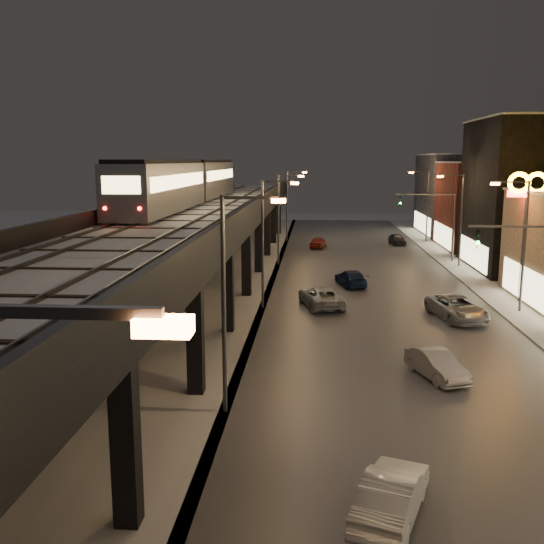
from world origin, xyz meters
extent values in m
cube|color=#46474D|center=(7.50, 35.00, 0.03)|extent=(17.00, 120.00, 0.06)
cube|color=#9FA1A8|center=(17.50, 35.00, 0.07)|extent=(4.00, 120.00, 0.14)
cube|color=#9FA1A8|center=(-6.00, 35.00, 0.03)|extent=(11.00, 120.00, 0.06)
cube|color=black|center=(-6.00, 32.00, 5.80)|extent=(9.00, 100.00, 1.00)
cube|color=black|center=(-2.30, 5.00, 2.65)|extent=(0.70, 0.70, 5.30)
cube|color=black|center=(-9.70, 15.00, 2.65)|extent=(0.70, 0.70, 5.30)
cube|color=black|center=(-2.30, 15.00, 2.65)|extent=(0.70, 0.70, 5.30)
cube|color=black|center=(-6.00, 15.00, 5.15)|extent=(8.00, 0.60, 0.50)
cube|color=black|center=(-9.70, 25.00, 2.65)|extent=(0.70, 0.70, 5.30)
cube|color=black|center=(-2.30, 25.00, 2.65)|extent=(0.70, 0.70, 5.30)
cube|color=black|center=(-6.00, 25.00, 5.15)|extent=(8.00, 0.60, 0.50)
cube|color=black|center=(-9.70, 35.00, 2.65)|extent=(0.70, 0.70, 5.30)
cube|color=black|center=(-2.30, 35.00, 2.65)|extent=(0.70, 0.70, 5.30)
cube|color=black|center=(-6.00, 35.00, 5.15)|extent=(8.00, 0.60, 0.50)
cube|color=black|center=(-9.70, 45.00, 2.65)|extent=(0.70, 0.70, 5.30)
cube|color=black|center=(-2.30, 45.00, 2.65)|extent=(0.70, 0.70, 5.30)
cube|color=black|center=(-6.00, 45.00, 5.15)|extent=(8.00, 0.60, 0.50)
cube|color=black|center=(-9.70, 55.00, 2.65)|extent=(0.70, 0.70, 5.30)
cube|color=black|center=(-2.30, 55.00, 2.65)|extent=(0.70, 0.70, 5.30)
cube|color=black|center=(-6.00, 55.00, 5.15)|extent=(8.00, 0.60, 0.50)
cube|color=black|center=(-9.70, 65.00, 2.65)|extent=(0.70, 0.70, 5.30)
cube|color=black|center=(-2.30, 65.00, 2.65)|extent=(0.70, 0.70, 5.30)
cube|color=black|center=(-6.00, 65.00, 5.15)|extent=(8.00, 0.60, 0.50)
cube|color=black|center=(-9.70, 75.00, 2.65)|extent=(0.70, 0.70, 5.30)
cube|color=black|center=(-2.30, 75.00, 2.65)|extent=(0.70, 0.70, 5.30)
cube|color=black|center=(-6.00, 75.00, 5.15)|extent=(8.00, 0.60, 0.50)
cube|color=#B2B7C1|center=(-6.00, 32.00, 6.38)|extent=(8.40, 100.00, 0.16)
cube|color=#332D28|center=(-9.22, 32.00, 6.54)|extent=(0.08, 98.00, 0.16)
cube|color=#332D28|center=(-7.78, 32.00, 6.54)|extent=(0.08, 98.00, 0.16)
cube|color=#332D28|center=(-4.72, 32.00, 6.54)|extent=(0.08, 98.00, 0.16)
cube|color=#332D28|center=(-3.28, 32.00, 6.54)|extent=(0.08, 98.00, 0.16)
cube|color=black|center=(-6.00, 18.00, 6.49)|extent=(7.80, 0.24, 0.06)
cube|color=black|center=(-6.00, 34.00, 6.49)|extent=(7.80, 0.24, 0.06)
cube|color=black|center=(-6.00, 50.00, 6.49)|extent=(7.80, 0.24, 0.06)
cube|color=black|center=(-6.00, 66.00, 6.49)|extent=(7.80, 0.24, 0.06)
cube|color=black|center=(-1.65, 32.00, 6.85)|extent=(0.30, 100.00, 1.10)
cube|color=black|center=(-10.35, 32.00, 6.85)|extent=(0.30, 100.00, 1.10)
cube|color=beige|center=(17.95, 32.00, 1.60)|extent=(0.10, 12.00, 2.40)
cube|color=black|center=(24.00, 48.00, 7.00)|extent=(12.00, 13.00, 14.00)
cube|color=beige|center=(17.95, 48.00, 1.60)|extent=(0.10, 10.40, 2.40)
cube|color=brown|center=(24.00, 62.00, 5.00)|extent=(12.00, 12.00, 10.00)
cube|color=beige|center=(17.95, 62.00, 1.60)|extent=(0.10, 9.60, 2.40)
cube|color=#B2B7C1|center=(24.00, 62.00, 10.08)|extent=(12.20, 12.20, 0.16)
cube|color=#303038|center=(24.00, 76.00, 5.50)|extent=(12.00, 16.00, 11.00)
cube|color=beige|center=(17.95, 76.00, 1.60)|extent=(0.10, 12.80, 2.40)
cube|color=#B2B7C1|center=(24.00, 76.00, 11.08)|extent=(12.20, 16.20, 0.16)
cube|color=#38383A|center=(0.40, -5.00, 8.90)|extent=(2.20, 0.12, 0.12)
cube|color=#FF833D|center=(1.50, -5.00, 8.78)|extent=(0.55, 0.28, 0.18)
cylinder|color=#38383A|center=(-0.70, 13.00, 4.50)|extent=(0.18, 0.18, 9.00)
cube|color=#38383A|center=(0.40, 13.00, 8.90)|extent=(2.20, 0.12, 0.12)
cube|color=#FF833D|center=(1.50, 13.00, 8.78)|extent=(0.55, 0.28, 0.18)
cylinder|color=#38383A|center=(-0.70, 31.00, 4.50)|extent=(0.18, 0.18, 9.00)
cube|color=#38383A|center=(0.40, 31.00, 8.90)|extent=(2.20, 0.12, 0.12)
cube|color=#FF833D|center=(1.50, 31.00, 8.78)|extent=(0.55, 0.28, 0.18)
cylinder|color=#38383A|center=(17.00, 31.00, 4.50)|extent=(0.18, 0.18, 9.00)
cube|color=#38383A|center=(15.90, 31.00, 8.90)|extent=(2.20, 0.12, 0.12)
cube|color=#FF833D|center=(14.80, 31.00, 8.78)|extent=(0.55, 0.28, 0.18)
cylinder|color=#38383A|center=(-0.70, 49.00, 4.50)|extent=(0.18, 0.18, 9.00)
cube|color=#38383A|center=(0.40, 49.00, 8.90)|extent=(2.20, 0.12, 0.12)
cube|color=#FF833D|center=(1.50, 49.00, 8.78)|extent=(0.55, 0.28, 0.18)
cylinder|color=#38383A|center=(17.00, 49.00, 4.50)|extent=(0.18, 0.18, 9.00)
cube|color=#38383A|center=(15.90, 49.00, 8.90)|extent=(2.20, 0.12, 0.12)
cube|color=#FF833D|center=(14.80, 49.00, 8.78)|extent=(0.55, 0.28, 0.18)
cylinder|color=#38383A|center=(-0.70, 67.00, 4.50)|extent=(0.18, 0.18, 9.00)
cube|color=#38383A|center=(0.40, 67.00, 8.90)|extent=(2.20, 0.12, 0.12)
cube|color=#FF833D|center=(1.50, 67.00, 8.78)|extent=(0.55, 0.28, 0.18)
cylinder|color=#38383A|center=(17.00, 67.00, 4.50)|extent=(0.18, 0.18, 9.00)
cube|color=#38383A|center=(15.90, 67.00, 8.90)|extent=(2.20, 0.12, 0.12)
cube|color=#FF833D|center=(14.80, 67.00, 8.78)|extent=(0.55, 0.28, 0.18)
cube|color=#38383A|center=(14.00, 22.00, 6.90)|extent=(6.00, 0.12, 0.12)
imported|color=black|center=(11.50, 22.00, 6.40)|extent=(0.20, 0.16, 1.00)
sphere|color=#0CFF26|center=(11.50, 21.85, 6.15)|extent=(0.18, 0.18, 0.18)
cylinder|color=#38383A|center=(17.00, 52.00, 3.50)|extent=(0.20, 0.20, 7.00)
cube|color=#38383A|center=(14.00, 52.00, 6.90)|extent=(6.00, 0.12, 0.12)
imported|color=black|center=(11.50, 52.00, 6.40)|extent=(0.20, 0.16, 1.00)
sphere|color=#0CFF26|center=(11.50, 51.85, 6.15)|extent=(0.18, 0.18, 0.18)
cube|color=gray|center=(-8.50, 33.93, 8.36)|extent=(3.06, 18.46, 3.48)
cube|color=black|center=(-8.50, 33.93, 10.23)|extent=(2.74, 17.93, 0.26)
cube|color=#FED382|center=(-10.04, 33.93, 8.83)|extent=(0.05, 16.88, 0.95)
cube|color=#FED382|center=(-6.96, 33.93, 8.83)|extent=(0.05, 16.88, 0.95)
cube|color=gray|center=(-8.50, 53.26, 8.36)|extent=(3.06, 18.46, 3.48)
cube|color=black|center=(-8.50, 53.26, 10.23)|extent=(2.74, 17.93, 0.26)
cube|color=#FED382|center=(-10.04, 53.26, 8.83)|extent=(0.05, 16.88, 0.95)
cube|color=#FED382|center=(-6.96, 53.26, 8.83)|extent=(0.05, 16.88, 0.95)
cube|color=#FED382|center=(-8.50, 24.69, 8.89)|extent=(2.32, 0.05, 1.05)
sphere|color=#FF0C0C|center=(-9.55, 24.67, 7.52)|extent=(0.21, 0.21, 0.21)
sphere|color=#FF0C0C|center=(-7.45, 24.67, 7.52)|extent=(0.21, 0.21, 0.21)
imported|color=silver|center=(5.24, 5.85, 0.71)|extent=(2.85, 4.59, 1.43)
imported|color=#969AA1|center=(3.41, 31.54, 0.73)|extent=(3.66, 5.67, 1.45)
imported|color=#0C1635|center=(5.94, 39.00, 0.66)|extent=(2.81, 4.82, 1.31)
imported|color=maroon|center=(3.31, 61.07, 0.66)|extent=(2.26, 4.12, 1.33)
imported|color=gray|center=(8.80, 17.60, 0.66)|extent=(2.65, 4.22, 1.31)
imported|color=#8F939B|center=(12.25, 28.78, 0.75)|extent=(3.71, 5.86, 1.51)
imported|color=#232226|center=(13.02, 64.37, 0.68)|extent=(2.01, 4.14, 1.36)
cylinder|color=#38383A|center=(18.00, 34.15, 3.84)|extent=(0.24, 0.24, 7.67)
cube|color=#FF0C0C|center=(18.00, 34.15, 7.96)|extent=(2.69, 0.25, 0.48)
torus|color=#F2A900|center=(17.38, 34.15, 8.73)|extent=(1.58, 0.69, 1.55)
torus|color=#F2A900|center=(18.62, 34.15, 8.73)|extent=(1.58, 0.69, 1.55)
camera|label=1|loc=(2.93, -10.48, 10.34)|focal=40.00mm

